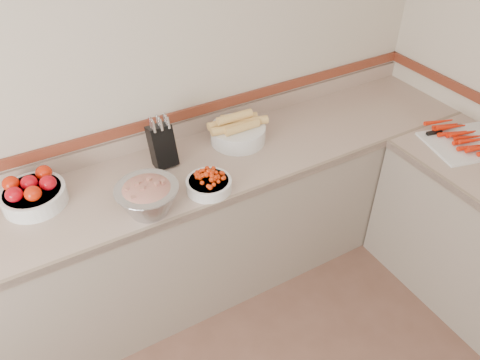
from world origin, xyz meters
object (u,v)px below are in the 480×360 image
knife_block (162,145)px  tomato_bowl (33,193)px  corn_bowl (238,131)px  cherry_tomato_bowl (209,183)px  cutting_board (465,140)px  rhubarb_bowl (148,197)px

knife_block → tomato_bowl: bearing=179.8°
corn_bowl → cherry_tomato_bowl: bearing=-137.6°
knife_block → corn_bowl: knife_block is taller
cherry_tomato_bowl → cutting_board: 1.53m
tomato_bowl → cutting_board: bearing=-16.8°
cherry_tomato_bowl → rhubarb_bowl: size_ratio=0.77×
knife_block → cutting_board: knife_block is taller
rhubarb_bowl → cutting_board: 1.85m
knife_block → cutting_board: size_ratio=0.57×
tomato_bowl → cutting_board: size_ratio=0.60×
cherry_tomato_bowl → corn_bowl: corn_bowl is taller
cherry_tomato_bowl → knife_block: bearing=108.8°
tomato_bowl → rhubarb_bowl: (0.47, -0.33, 0.03)m
cherry_tomato_bowl → tomato_bowl: bearing=157.3°
knife_block → corn_bowl: 0.47m
cutting_board → rhubarb_bowl: bearing=168.8°
tomato_bowl → knife_block: bearing=-0.2°
tomato_bowl → cutting_board: tomato_bowl is taller
cutting_board → knife_block: bearing=156.8°
tomato_bowl → corn_bowl: 1.14m
knife_block → corn_bowl: size_ratio=0.84×
tomato_bowl → corn_bowl: size_ratio=0.88×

